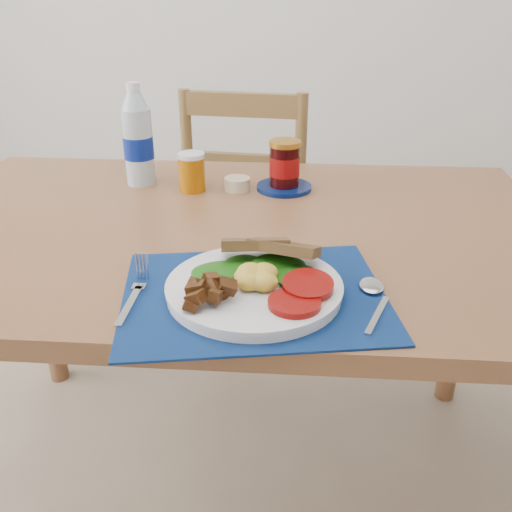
{
  "coord_description": "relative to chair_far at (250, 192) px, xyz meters",
  "views": [
    {
      "loc": [
        0.14,
        -0.91,
        1.23
      ],
      "look_at": [
        0.08,
        -0.06,
        0.8
      ],
      "focal_mm": 40.0,
      "sensor_mm": 36.0,
      "label": 1
    }
  ],
  "objects": [
    {
      "name": "breakfast_plate",
      "position": [
        0.09,
        -1.01,
        0.21
      ],
      "size": [
        0.29,
        0.29,
        0.07
      ],
      "rotation": [
        0.0,
        0.0,
        -0.03
      ],
      "color": "silver",
      "rests_on": "placemat"
    },
    {
      "name": "placemat",
      "position": [
        0.09,
        -1.0,
        0.18
      ],
      "size": [
        0.48,
        0.4,
        0.0
      ],
      "primitive_type": "cube",
      "rotation": [
        0.0,
        0.0,
        0.17
      ],
      "color": "#040A31",
      "rests_on": "table"
    },
    {
      "name": "fork",
      "position": [
        -0.1,
        -1.02,
        0.19
      ],
      "size": [
        0.02,
        0.17,
        0.0
      ],
      "rotation": [
        0.0,
        0.0,
        -0.01
      ],
      "color": "#B2B5BA",
      "rests_on": "placemat"
    },
    {
      "name": "chair_far",
      "position": [
        0.0,
        0.0,
        0.0
      ],
      "size": [
        0.45,
        0.44,
        1.12
      ],
      "rotation": [
        0.0,
        0.0,
        3.04
      ],
      "color": "brown",
      "rests_on": "ground"
    },
    {
      "name": "ramekin",
      "position": [
        0.01,
        -0.49,
        0.2
      ],
      "size": [
        0.06,
        0.06,
        0.03
      ],
      "primitive_type": "cylinder",
      "color": "#C9B893",
      "rests_on": "table"
    },
    {
      "name": "juice_glass",
      "position": [
        -0.1,
        -0.5,
        0.23
      ],
      "size": [
        0.06,
        0.06,
        0.09
      ],
      "primitive_type": "cylinder",
      "color": "#A85804",
      "rests_on": "table"
    },
    {
      "name": "jam_on_saucer",
      "position": [
        0.13,
        -0.47,
        0.24
      ],
      "size": [
        0.14,
        0.14,
        0.12
      ],
      "color": "#051752",
      "rests_on": "table"
    },
    {
      "name": "spoon",
      "position": [
        0.29,
        -1.0,
        0.19
      ],
      "size": [
        0.05,
        0.17,
        0.01
      ],
      "rotation": [
        0.0,
        0.0,
        -0.36
      ],
      "color": "#B2B5BA",
      "rests_on": "placemat"
    },
    {
      "name": "water_bottle",
      "position": [
        -0.24,
        -0.46,
        0.29
      ],
      "size": [
        0.07,
        0.07,
        0.25
      ],
      "color": "#ADBFCC",
      "rests_on": "table"
    },
    {
      "name": "table",
      "position": [
        0.02,
        -0.7,
        0.1
      ],
      "size": [
        1.4,
        0.9,
        0.75
      ],
      "color": "brown",
      "rests_on": "ground"
    }
  ]
}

